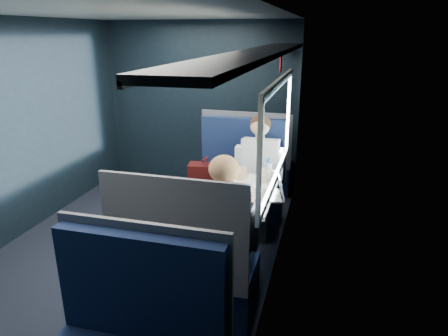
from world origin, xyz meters
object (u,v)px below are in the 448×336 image
(man, at_px, (258,169))
(laptop, at_px, (274,191))
(table, at_px, (238,198))
(seat_bay_far, at_px, (189,269))
(bottle_small, at_px, (268,171))
(cup, at_px, (275,175))
(seat_row_front, at_px, (254,164))
(seat_bay_near, at_px, (237,187))
(woman, at_px, (226,226))

(man, xyz_separation_m, laptop, (0.28, -0.77, 0.08))
(table, xyz_separation_m, laptop, (0.34, -0.07, 0.14))
(seat_bay_far, relative_size, laptop, 3.68)
(table, xyz_separation_m, bottle_small, (0.23, 0.35, 0.18))
(bottle_small, bearing_deg, table, -123.48)
(bottle_small, xyz_separation_m, cup, (0.07, 0.02, -0.05))
(man, bearing_deg, seat_row_front, 102.83)
(seat_bay_near, height_order, laptop, seat_bay_near)
(table, height_order, man, man)
(seat_row_front, relative_size, cup, 12.39)
(seat_bay_far, height_order, bottle_small, seat_bay_far)
(laptop, relative_size, bottle_small, 1.53)
(man, height_order, bottle_small, man)
(seat_bay_far, height_order, woman, woman)
(table, bearing_deg, woman, -84.55)
(table, relative_size, seat_bay_far, 0.79)
(woman, bearing_deg, seat_bay_near, 99.81)
(laptop, bearing_deg, woman, -113.38)
(bottle_small, distance_m, cup, 0.09)
(table, height_order, cup, cup)
(man, relative_size, laptop, 3.86)
(seat_bay_near, relative_size, seat_bay_far, 1.00)
(laptop, height_order, cup, laptop)
(seat_bay_near, relative_size, seat_row_front, 1.09)
(seat_row_front, xyz_separation_m, woman, (0.25, -2.50, 0.32))
(seat_bay_near, distance_m, laptop, 1.15)
(seat_row_front, distance_m, man, 1.17)
(bottle_small, bearing_deg, cup, 16.57)
(laptop, bearing_deg, cup, 96.14)
(table, height_order, bottle_small, bottle_small)
(seat_bay_far, relative_size, man, 0.95)
(seat_row_front, height_order, man, man)
(table, relative_size, seat_bay_near, 0.79)
(seat_row_front, distance_m, cup, 1.55)
(laptop, bearing_deg, seat_bay_far, -123.11)
(table, xyz_separation_m, woman, (0.07, -0.71, 0.06))
(seat_bay_far, xyz_separation_m, laptop, (0.53, 0.81, 0.39))
(woman, distance_m, cup, 1.10)
(table, height_order, seat_bay_far, seat_bay_far)
(seat_bay_far, bearing_deg, table, 78.22)
(woman, xyz_separation_m, cup, (0.23, 1.08, 0.06))
(man, bearing_deg, laptop, -70.12)
(seat_bay_near, height_order, seat_row_front, seat_bay_near)
(table, xyz_separation_m, seat_bay_near, (-0.20, 0.87, -0.24))
(seat_bay_near, bearing_deg, bottle_small, -49.90)
(seat_row_front, relative_size, bottle_small, 5.19)
(seat_row_front, bearing_deg, man, -77.17)
(seat_bay_near, bearing_deg, laptop, -59.53)
(man, height_order, laptop, man)
(seat_row_front, height_order, bottle_small, seat_row_front)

